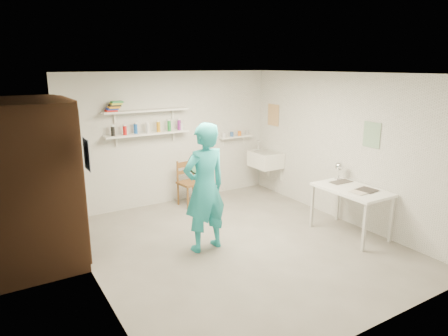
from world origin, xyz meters
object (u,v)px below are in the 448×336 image
work_table (350,211)px  wooden_chair (190,183)px  wall_clock (198,163)px  man (205,188)px  desk_lamp (339,166)px  belfast_sink (266,159)px

work_table → wooden_chair: bearing=121.3°
wall_clock → man: bearing=-101.0°
man → desk_lamp: 2.30m
man → work_table: size_ratio=1.63×
man → work_table: (2.10, -0.70, -0.53)m
wall_clock → desk_lamp: (2.26, -0.48, -0.24)m
wooden_chair → belfast_sink: bearing=-13.4°
desk_lamp → wooden_chair: bearing=129.8°
belfast_sink → desk_lamp: desk_lamp is taller
belfast_sink → work_table: size_ratio=0.55×
man → wall_clock: size_ratio=5.56×
belfast_sink → man: bearing=-144.8°
belfast_sink → wall_clock: bearing=-148.5°
wooden_chair → desk_lamp: size_ratio=6.18×
desk_lamp → wall_clock: bearing=167.9°
wall_clock → wooden_chair: bearing=62.3°
man → wall_clock: 0.37m
wooden_chair → desk_lamp: bearing=-57.9°
man → wooden_chair: size_ratio=2.10×
wall_clock → work_table: (2.08, -0.92, -0.82)m
man → desk_lamp: size_ratio=13.01×
wall_clock → desk_lamp: size_ratio=2.34×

